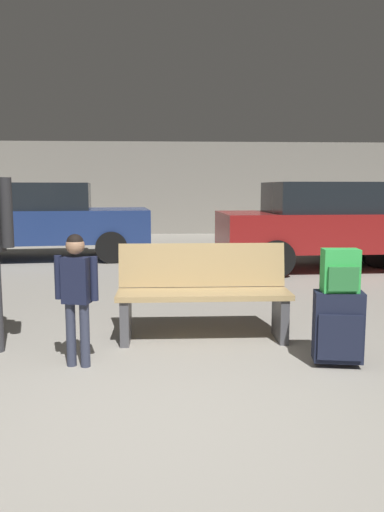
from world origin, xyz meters
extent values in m
cube|color=gray|center=(0.00, 4.00, -0.05)|extent=(18.00, 18.00, 0.10)
cube|color=gray|center=(0.00, 12.86, 1.40)|extent=(18.00, 0.12, 2.80)
cube|color=tan|center=(0.33, 1.69, 0.44)|extent=(1.60, 0.45, 0.05)
cube|color=tan|center=(0.33, 1.94, 0.68)|extent=(1.60, 0.12, 0.42)
cube|color=#4C4C51|center=(-0.39, 1.70, 0.21)|extent=(0.08, 0.40, 0.41)
cube|color=#4C4C51|center=(1.05, 1.69, 0.21)|extent=(0.08, 0.40, 0.41)
cube|color=#191E33|center=(1.34, 0.95, 0.32)|extent=(0.41, 0.26, 0.56)
cube|color=#191E33|center=(1.32, 0.84, 0.26)|extent=(0.34, 0.08, 0.36)
cube|color=#A5A5AA|center=(1.36, 1.03, 0.59)|extent=(0.14, 0.05, 0.02)
cylinder|color=black|center=(1.20, 1.06, 0.02)|extent=(0.02, 0.05, 0.04)
cylinder|color=black|center=(1.51, 1.01, 0.02)|extent=(0.02, 0.05, 0.04)
cube|color=green|center=(1.34, 0.95, 0.77)|extent=(0.29, 0.18, 0.34)
cube|color=#2B773A|center=(1.34, 0.86, 0.72)|extent=(0.23, 0.05, 0.19)
cylinder|color=black|center=(1.34, 0.95, 0.93)|extent=(0.06, 0.03, 0.02)
cylinder|color=#33384C|center=(-0.67, 1.04, 0.26)|extent=(0.08, 0.08, 0.52)
cylinder|color=#33384C|center=(-0.78, 1.07, 0.26)|extent=(0.08, 0.08, 0.52)
cube|color=#191E38|center=(-0.72, 1.06, 0.70)|extent=(0.24, 0.17, 0.37)
cylinder|color=#191E38|center=(-0.58, 1.02, 0.72)|extent=(0.06, 0.06, 0.35)
cylinder|color=#191E38|center=(-0.87, 1.09, 0.72)|extent=(0.06, 0.06, 0.35)
sphere|color=#A87A5B|center=(-0.72, 1.06, 0.97)|extent=(0.15, 0.15, 0.15)
sphere|color=black|center=(-0.72, 1.06, 0.99)|extent=(0.13, 0.13, 0.13)
cylinder|color=red|center=(-0.77, 1.18, 0.72)|extent=(0.06, 0.06, 0.10)
cylinder|color=red|center=(-0.77, 1.18, 0.79)|extent=(0.01, 0.01, 0.06)
cylinder|color=#232326|center=(-1.35, 1.43, 1.21)|extent=(0.10, 0.10, 0.59)
cube|color=maroon|center=(3.00, 5.84, 0.67)|extent=(4.16, 1.85, 0.64)
cube|color=black|center=(2.85, 5.84, 1.25)|extent=(2.16, 1.62, 0.52)
cylinder|color=black|center=(1.67, 6.60, 0.30)|extent=(0.61, 0.22, 0.60)
cylinder|color=black|center=(1.73, 5.00, 0.30)|extent=(0.61, 0.22, 0.60)
cylinder|color=black|center=(3.77, 5.89, 0.30)|extent=(0.61, 0.24, 0.60)
cylinder|color=black|center=(3.65, 7.48, 0.30)|extent=(0.61, 0.24, 0.60)
cube|color=navy|center=(-2.42, 7.36, 0.67)|extent=(4.26, 2.14, 0.64)
cube|color=black|center=(-2.56, 7.34, 1.25)|extent=(2.26, 1.76, 0.52)
cylinder|color=black|center=(-1.21, 8.30, 0.30)|extent=(0.62, 0.26, 0.60)
cylinder|color=black|center=(-1.04, 6.71, 0.30)|extent=(0.62, 0.26, 0.60)
camera|label=1|loc=(-0.03, -2.91, 1.42)|focal=35.72mm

